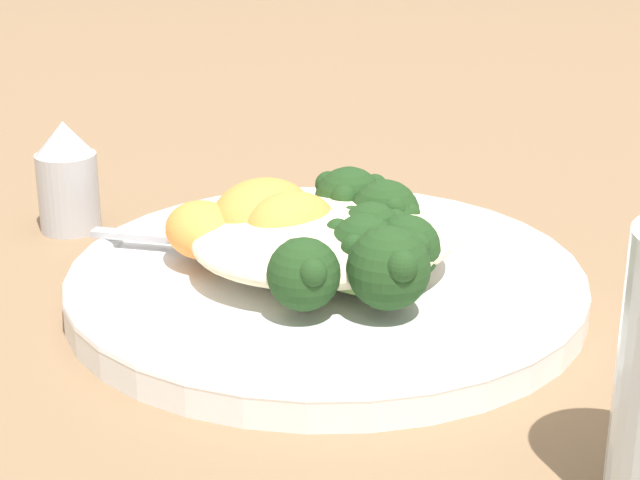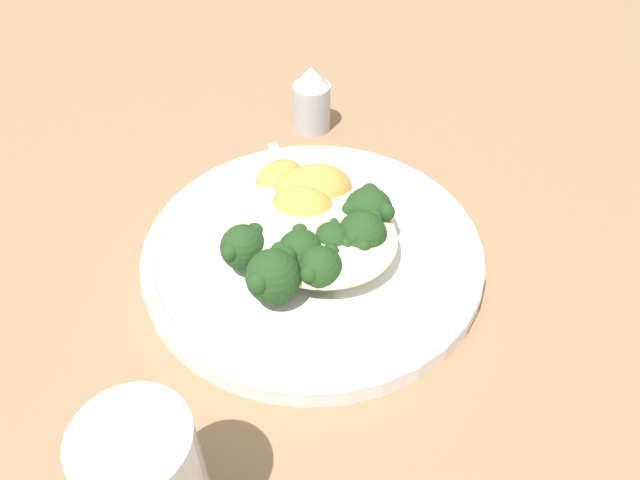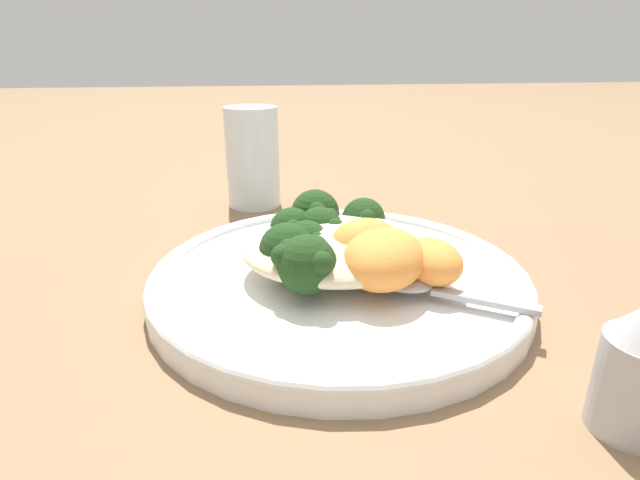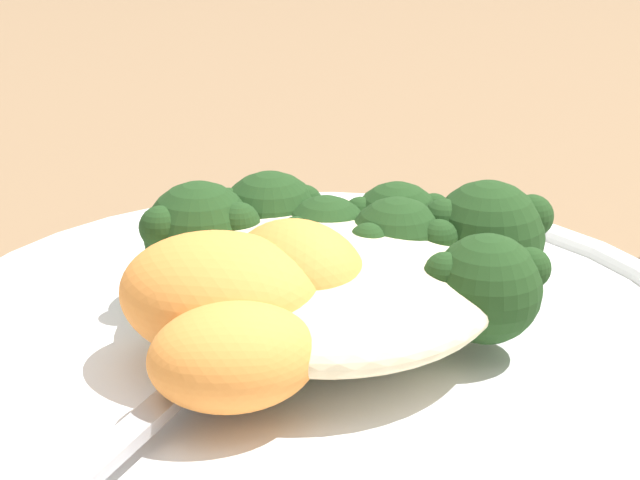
# 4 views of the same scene
# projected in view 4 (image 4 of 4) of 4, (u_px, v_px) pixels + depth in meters

# --- Properties ---
(ground_plane) EXTENTS (4.00, 4.00, 0.00)m
(ground_plane) POSITION_uv_depth(u_px,v_px,m) (314.00, 354.00, 0.40)
(ground_plane) COLOR #846647
(plate) EXTENTS (0.29, 0.29, 0.02)m
(plate) POSITION_uv_depth(u_px,v_px,m) (332.00, 338.00, 0.39)
(plate) COLOR white
(plate) RESTS_ON ground_plane
(quinoa_mound) EXTENTS (0.15, 0.12, 0.03)m
(quinoa_mound) POSITION_uv_depth(u_px,v_px,m) (320.00, 274.00, 0.38)
(quinoa_mound) COLOR beige
(quinoa_mound) RESTS_ON plate
(broccoli_stalk_0) EXTENTS (0.04, 0.11, 0.04)m
(broccoli_stalk_0) POSITION_uv_depth(u_px,v_px,m) (462.00, 295.00, 0.35)
(broccoli_stalk_0) COLOR #8EB25B
(broccoli_stalk_0) RESTS_ON plate
(broccoli_stalk_1) EXTENTS (0.07, 0.12, 0.04)m
(broccoli_stalk_1) POSITION_uv_depth(u_px,v_px,m) (464.00, 254.00, 0.38)
(broccoli_stalk_1) COLOR #8EB25B
(broccoli_stalk_1) RESTS_ON plate
(broccoli_stalk_2) EXTENTS (0.09, 0.09, 0.04)m
(broccoli_stalk_2) POSITION_uv_depth(u_px,v_px,m) (372.00, 269.00, 0.38)
(broccoli_stalk_2) COLOR #8EB25B
(broccoli_stalk_2) RESTS_ON plate
(broccoli_stalk_3) EXTENTS (0.09, 0.08, 0.04)m
(broccoli_stalk_3) POSITION_uv_depth(u_px,v_px,m) (378.00, 248.00, 0.40)
(broccoli_stalk_3) COLOR #8EB25B
(broccoli_stalk_3) RESTS_ON plate
(broccoli_stalk_4) EXTENTS (0.11, 0.06, 0.04)m
(broccoli_stalk_4) POSITION_uv_depth(u_px,v_px,m) (316.00, 265.00, 0.38)
(broccoli_stalk_4) COLOR #8EB25B
(broccoli_stalk_4) RESTS_ON plate
(broccoli_stalk_5) EXTENTS (0.10, 0.04, 0.04)m
(broccoli_stalk_5) POSITION_uv_depth(u_px,v_px,m) (287.00, 240.00, 0.40)
(broccoli_stalk_5) COLOR #8EB25B
(broccoli_stalk_5) RESTS_ON plate
(broccoli_stalk_6) EXTENTS (0.11, 0.05, 0.04)m
(broccoli_stalk_6) POSITION_uv_depth(u_px,v_px,m) (272.00, 233.00, 0.40)
(broccoli_stalk_6) COLOR #8EB25B
(broccoli_stalk_6) RESTS_ON plate
(broccoli_stalk_7) EXTENTS (0.10, 0.06, 0.04)m
(broccoli_stalk_7) POSITION_uv_depth(u_px,v_px,m) (209.00, 247.00, 0.39)
(broccoli_stalk_7) COLOR #8EB25B
(broccoli_stalk_7) RESTS_ON plate
(sweet_potato_chunk_0) EXTENTS (0.05, 0.06, 0.03)m
(sweet_potato_chunk_0) POSITION_uv_depth(u_px,v_px,m) (233.00, 357.00, 0.31)
(sweet_potato_chunk_0) COLOR orange
(sweet_potato_chunk_0) RESTS_ON plate
(sweet_potato_chunk_1) EXTENTS (0.09, 0.09, 0.04)m
(sweet_potato_chunk_1) POSITION_uv_depth(u_px,v_px,m) (223.00, 296.00, 0.35)
(sweet_potato_chunk_1) COLOR orange
(sweet_potato_chunk_1) RESTS_ON plate
(sweet_potato_chunk_2) EXTENTS (0.06, 0.06, 0.04)m
(sweet_potato_chunk_2) POSITION_uv_depth(u_px,v_px,m) (245.00, 301.00, 0.35)
(sweet_potato_chunk_2) COLOR orange
(sweet_potato_chunk_2) RESTS_ON plate
(sweet_potato_chunk_3) EXTENTS (0.07, 0.06, 0.04)m
(sweet_potato_chunk_3) POSITION_uv_depth(u_px,v_px,m) (297.00, 281.00, 0.36)
(sweet_potato_chunk_3) COLOR orange
(sweet_potato_chunk_3) RESTS_ON plate
(spoon) EXTENTS (0.10, 0.07, 0.01)m
(spoon) POSITION_uv_depth(u_px,v_px,m) (191.00, 374.00, 0.33)
(spoon) COLOR #A3A3A8
(spoon) RESTS_ON plate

